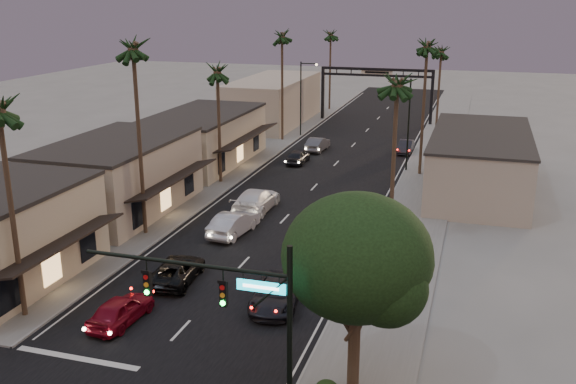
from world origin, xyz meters
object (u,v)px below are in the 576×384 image
Objects in this scene: arch at (377,81)px; curbside_black at (343,236)px; corner_tree at (358,262)px; palm_ra at (398,79)px; streetlight_left at (303,93)px; palm_lc at (217,67)px; palm_rb at (428,42)px; curbside_near at (276,293)px; traffic_signal at (241,308)px; streetlight_right at (406,117)px; palm_rc at (442,48)px; oncoming_red at (121,310)px; oncoming_silver at (234,223)px; palm_ld at (282,33)px; palm_far at (331,32)px; palm_lb at (133,43)px; oncoming_pickup at (177,270)px.

curbside_black is (5.42, -46.06, -4.86)m from arch.
corner_tree is 17.45m from palm_ra.
streetlight_left is 0.74× the size of palm_lc.
palm_lc is 20.93m from curbside_black.
palm_rb is 32.46m from curbside_near.
corner_tree reaches higher than traffic_signal.
palm_rc is at bearing 84.95° from streetlight_right.
oncoming_silver is at bearing -90.00° from oncoming_red.
curbside_near is (6.32, -9.64, -0.11)m from oncoming_silver.
streetlight_right is at bearing -32.79° from palm_ld.
palm_far is 2.60× the size of oncoming_silver.
curbside_near is (12.42, -7.90, -12.66)m from palm_lb.
palm_rc reaches higher than curbside_near.
oncoming_red reaches higher than curbside_near.
palm_ra is at bearing 57.03° from curbside_near.
palm_rc reaches higher than curbside_black.
traffic_signal is 0.95× the size of streetlight_left.
curbside_black is (-0.26, 19.94, -4.41)m from traffic_signal.
palm_far is 65.92m from curbside_near.
palm_ra is 1.00× the size of palm_far.
palm_ld is at bearing 119.02° from palm_ra.
palm_lc is 0.86× the size of palm_rb.
curbside_near is at bearing -95.47° from palm_rc.
arch is 12.96m from palm_far.
palm_far is 55.59m from oncoming_silver.
oncoming_red is 0.86× the size of oncoming_pickup.
arch is 56.24m from curbside_near.
streetlight_right reaches higher than corner_tree.
palm_rb is at bearing -111.82° from oncoming_silver.
palm_ld is 33.89m from oncoming_silver.
curbside_near is (12.12, -63.90, -10.71)m from palm_far.
palm_ld is at bearing 110.81° from corner_tree.
oncoming_silver is 1.09× the size of curbside_black.
oncoming_red is at bearing -106.26° from streetlight_right.
streetlight_left is at bearing -86.05° from palm_far.
palm_ra reaches higher than curbside_near.
corner_tree is 0.72× the size of palm_lc.
streetlight_right reaches higher than curbside_black.
arch is at bearing 94.93° from traffic_signal.
arch is 3.01× the size of oncoming_pickup.
oncoming_red is at bearing -125.66° from curbside_black.
oncoming_red is at bearing -78.57° from palm_lc.
corner_tree is 20.86m from oncoming_silver.
palm_far is at bearing 140.36° from palm_rc.
streetlight_left is 1.78× the size of oncoming_pickup.
oncoming_pickup is (-2.85, -54.61, -4.83)m from arch.
streetlight_left is at bearing -82.31° from oncoming_red.
streetlight_left is at bearing 136.79° from streetlight_right.
corner_tree reaches higher than oncoming_silver.
oncoming_pickup is (5.75, -39.61, -11.71)m from palm_ld.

